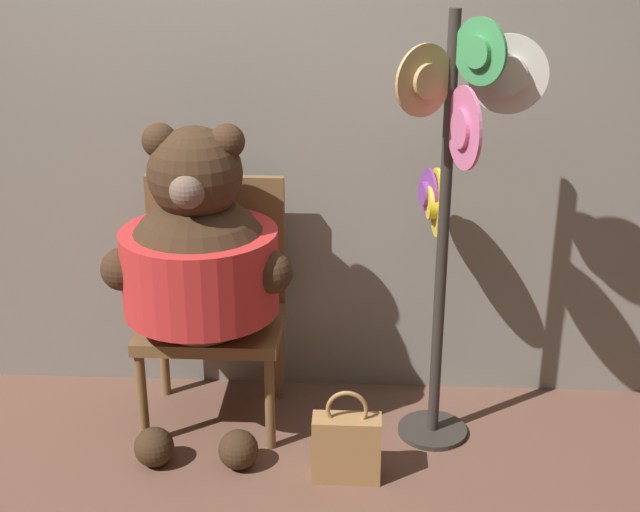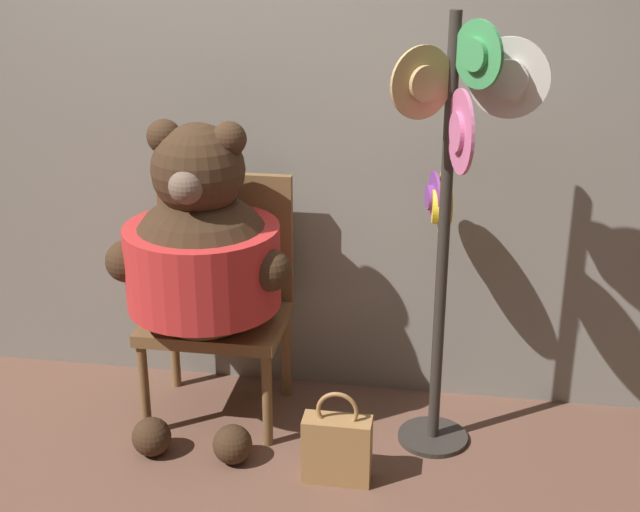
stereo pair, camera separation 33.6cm
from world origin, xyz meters
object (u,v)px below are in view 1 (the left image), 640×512
hat_display_rack (452,187)px  handbag_on_ground (347,446)px  chair (214,295)px  teddy_bear (199,261)px

hat_display_rack → handbag_on_ground: (-0.37, -0.32, -0.91)m
chair → handbag_on_ground: chair is taller
hat_display_rack → teddy_bear: bearing=-179.0°
teddy_bear → handbag_on_ground: (0.57, -0.31, -0.60)m
teddy_bear → hat_display_rack: size_ratio=0.76×
hat_display_rack → handbag_on_ground: hat_display_rack is taller
chair → hat_display_rack: bearing=-8.9°
chair → hat_display_rack: hat_display_rack is taller
chair → teddy_bear: (-0.02, -0.16, 0.21)m
hat_display_rack → handbag_on_ground: bearing=-138.6°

